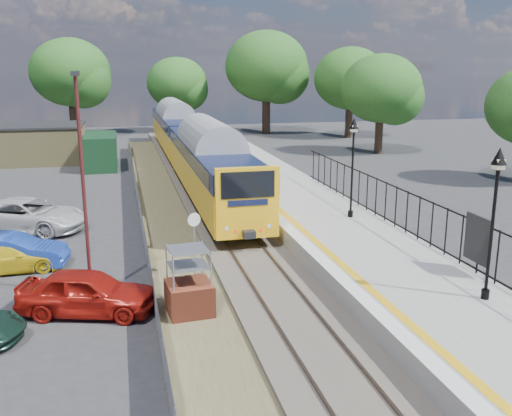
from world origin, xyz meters
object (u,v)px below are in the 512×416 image
object	(u,v)px
carpark_lamp	(83,175)
car_white	(27,215)
train	(188,141)
car_yellow	(9,257)
victorian_lamp_south	(496,189)
brick_plinth	(189,283)
speed_sign	(194,235)
car_blue	(12,252)
victorian_lamp_north	(353,144)
car_red	(87,292)

from	to	relation	value
carpark_lamp	car_white	size ratio (longest dim) A/B	1.34
train	car_yellow	distance (m)	22.34
victorian_lamp_south	brick_plinth	size ratio (longest dim) A/B	2.05
train	speed_sign	distance (m)	22.74
carpark_lamp	car_blue	bearing A→B (deg)	128.87
victorian_lamp_south	victorian_lamp_north	world-z (taller)	same
victorian_lamp_south	brick_plinth	world-z (taller)	victorian_lamp_south
speed_sign	brick_plinth	bearing A→B (deg)	-119.58
victorian_lamp_north	car_blue	xyz separation A→B (m)	(-14.64, -1.17, -3.61)
victorian_lamp_north	car_white	xyz separation A→B (m)	(-14.81, 4.27, -3.51)
speed_sign	train	bearing A→B (deg)	64.81
car_red	car_blue	xyz separation A→B (m)	(-3.07, 5.11, -0.05)
victorian_lamp_north	car_blue	distance (m)	15.12
victorian_lamp_south	car_yellow	size ratio (longest dim) A/B	1.16
speed_sign	car_yellow	xyz separation A→B (m)	(-6.91, 2.41, -1.12)
victorian_lamp_north	train	world-z (taller)	victorian_lamp_north
speed_sign	car_blue	size ratio (longest dim) A/B	0.60
victorian_lamp_north	car_yellow	world-z (taller)	victorian_lamp_north
train	brick_plinth	xyz separation A→B (m)	(-3.10, -25.76, -1.27)
train	brick_plinth	bearing A→B (deg)	-96.86
train	brick_plinth	distance (m)	25.98
victorian_lamp_south	car_white	distance (m)	21.01
brick_plinth	car_white	distance (m)	13.03
car_yellow	car_white	size ratio (longest dim) A/B	0.70
carpark_lamp	car_blue	distance (m)	6.14
train	car_white	size ratio (longest dim) A/B	7.21
car_yellow	car_white	distance (m)	5.76
train	carpark_lamp	world-z (taller)	carpark_lamp
victorian_lamp_north	victorian_lamp_south	bearing A→B (deg)	-88.85
speed_sign	car_white	world-z (taller)	speed_sign
car_white	car_blue	bearing A→B (deg)	-154.20
victorian_lamp_north	brick_plinth	bearing A→B (deg)	-139.95
victorian_lamp_north	car_yellow	xyz separation A→B (m)	(-14.71, -1.48, -3.72)
victorian_lamp_north	brick_plinth	xyz separation A→B (m)	(-8.40, -7.06, -3.22)
speed_sign	car_blue	bearing A→B (deg)	139.41
car_red	car_blue	distance (m)	5.96
brick_plinth	speed_sign	bearing A→B (deg)	79.30
speed_sign	car_red	bearing A→B (deg)	-166.53
victorian_lamp_south	carpark_lamp	distance (m)	12.72
train	car_yellow	xyz separation A→B (m)	(-9.41, -20.19, -1.77)
victorian_lamp_north	car_red	world-z (taller)	victorian_lamp_north
victorian_lamp_south	brick_plinth	xyz separation A→B (m)	(-8.60, 2.94, -3.22)
victorian_lamp_north	carpark_lamp	distance (m)	12.57
train	car_red	size ratio (longest dim) A/B	9.44
car_red	car_blue	bearing A→B (deg)	47.63
car_red	car_blue	size ratio (longest dim) A/B	1.03
victorian_lamp_south	brick_plinth	bearing A→B (deg)	161.13
brick_plinth	car_white	xyz separation A→B (m)	(-6.41, 11.33, -0.29)
victorian_lamp_north	brick_plinth	size ratio (longest dim) A/B	2.05
carpark_lamp	car_blue	world-z (taller)	carpark_lamp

